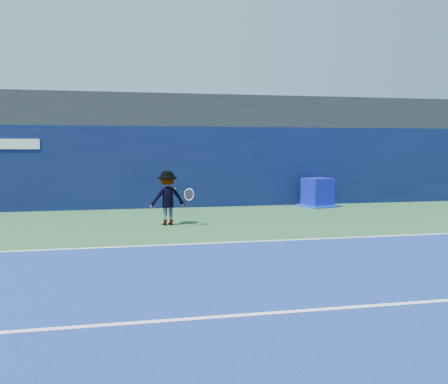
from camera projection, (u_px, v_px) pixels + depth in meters
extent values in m
plane|color=#28592F|center=(243.00, 276.00, 8.71)|extent=(80.00, 80.00, 0.00)
cube|color=white|center=(212.00, 243.00, 11.63)|extent=(24.00, 0.10, 0.01)
cube|color=white|center=(280.00, 312.00, 6.76)|extent=(24.00, 0.10, 0.01)
cube|color=black|center=(172.00, 112.00, 19.58)|extent=(36.00, 3.00, 1.20)
cube|color=#0B143E|center=(175.00, 167.00, 18.80)|extent=(36.00, 1.00, 3.00)
cube|color=#0B0FA7|center=(317.00, 192.00, 18.74)|extent=(1.12, 1.12, 1.09)
cube|color=#0E37C6|center=(317.00, 206.00, 18.79)|extent=(1.40, 1.40, 0.07)
imported|color=silver|center=(167.00, 198.00, 14.35)|extent=(1.10, 0.75, 1.56)
cylinder|color=black|center=(184.00, 203.00, 14.21)|extent=(0.07, 0.14, 0.25)
torus|color=silver|center=(189.00, 194.00, 14.17)|extent=(0.29, 0.16, 0.28)
cylinder|color=black|center=(189.00, 194.00, 14.17)|extent=(0.24, 0.12, 0.24)
sphere|color=#CDE519|center=(175.00, 189.00, 14.56)|extent=(0.07, 0.07, 0.07)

